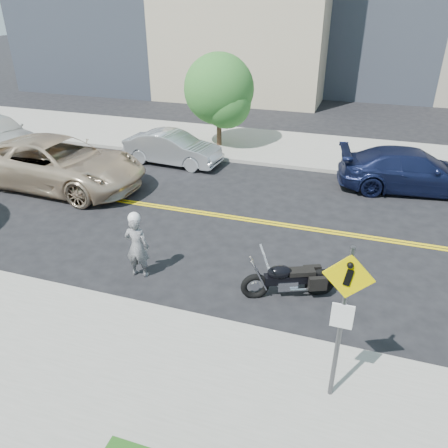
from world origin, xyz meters
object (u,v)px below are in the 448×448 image
at_px(suv, 58,163).
at_px(parked_car_silver, 173,148).
at_px(pedestrian_sign, 343,312).
at_px(motorcyclist, 137,245).
at_px(motorcycle, 290,272).
at_px(parked_car_blue, 412,171).

xyz_separation_m(suv, parked_car_silver, (2.95, 3.60, -0.23)).
xyz_separation_m(pedestrian_sign, motorcyclist, (-5.05, 2.45, -1.07)).
xyz_separation_m(motorcycle, parked_car_silver, (-6.40, 7.60, 0.01)).
bearing_deg(motorcyclist, parked_car_blue, -135.83).
bearing_deg(motorcycle, parked_car_silver, 106.07).
relative_size(motorcycle, parked_car_silver, 0.53).
distance_m(suv, parked_car_blue, 12.90).
bearing_deg(suv, motorcycle, -110.55).
xyz_separation_m(pedestrian_sign, parked_car_silver, (-7.67, 10.41, -1.28)).
bearing_deg(pedestrian_sign, parked_car_silver, 126.40).
bearing_deg(motorcyclist, parked_car_silver, -77.54).
height_order(suv, parked_car_blue, suv).
bearing_deg(motorcyclist, suv, -43.81).
bearing_deg(motorcyclist, motorcycle, 179.64).
bearing_deg(parked_car_blue, suv, 97.63).
xyz_separation_m(pedestrian_sign, parked_car_blue, (1.73, 10.51, -1.21)).
height_order(pedestrian_sign, parked_car_silver, pedestrian_sign).
distance_m(motorcyclist, motorcycle, 3.79).
relative_size(suv, parked_car_blue, 1.25).
height_order(motorcyclist, suv, suv).
relative_size(suv, parked_car_silver, 1.58).
distance_m(motorcycle, suv, 10.17).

